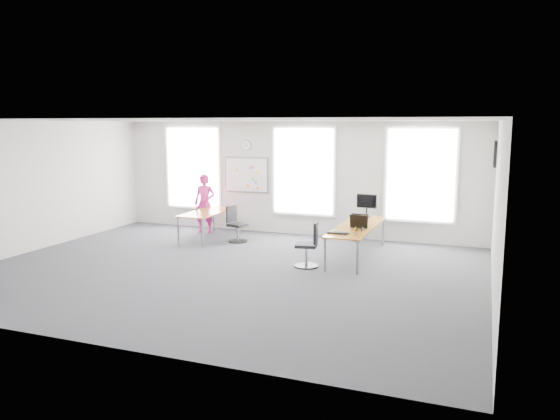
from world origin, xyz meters
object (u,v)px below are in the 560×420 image
at_px(desk_left, 208,213).
at_px(desk_right, 357,228).
at_px(chair_right, 309,247).
at_px(headphones, 359,229).
at_px(chair_left, 236,226).
at_px(keyboard, 338,233).
at_px(monitor, 367,203).
at_px(person, 205,203).

bearing_deg(desk_left, desk_right, -8.16).
distance_m(chair_right, headphones, 1.13).
xyz_separation_m(chair_right, headphones, (0.90, 0.60, 0.34)).
height_order(chair_left, keyboard, chair_left).
distance_m(desk_right, chair_left, 3.26).
distance_m(headphones, monitor, 1.80).
relative_size(desk_right, desk_left, 1.48).
relative_size(person, headphones, 9.52).
bearing_deg(monitor, desk_right, -83.29).
height_order(chair_right, headphones, chair_right).
bearing_deg(desk_left, person, 124.52).
bearing_deg(keyboard, person, 160.02).
xyz_separation_m(desk_right, chair_left, (-3.21, 0.52, -0.27)).
bearing_deg(chair_right, desk_left, -127.54).
relative_size(chair_left, person, 0.56).
distance_m(person, headphones, 5.01).
bearing_deg(chair_left, desk_left, 97.93).
relative_size(person, monitor, 2.89).
relative_size(desk_right, monitor, 5.30).
xyz_separation_m(desk_right, monitor, (-0.05, 1.19, 0.38)).
bearing_deg(desk_right, chair_left, 170.83).
distance_m(desk_left, chair_left, 0.85).
bearing_deg(chair_left, person, 71.35).
relative_size(desk_right, chair_right, 3.09).
bearing_deg(desk_left, chair_left, -4.07).
bearing_deg(chair_right, monitor, 154.26).
distance_m(desk_right, headphones, 0.60).
xyz_separation_m(chair_left, monitor, (3.16, 0.67, 0.65)).
xyz_separation_m(keyboard, monitor, (0.12, 2.21, 0.32)).
relative_size(desk_left, chair_right, 2.08).
relative_size(chair_right, keyboard, 2.13).
distance_m(chair_left, monitor, 3.30).
relative_size(chair_right, headphones, 5.64).
xyz_separation_m(person, keyboard, (4.33, -2.30, -0.08)).
distance_m(keyboard, monitor, 2.23).
bearing_deg(keyboard, chair_left, 161.19).
xyz_separation_m(chair_right, chair_left, (-2.47, 1.69, -0.02)).
height_order(chair_left, headphones, chair_left).
bearing_deg(person, chair_right, -41.44).
bearing_deg(chair_left, desk_right, -87.18).
height_order(desk_right, desk_left, desk_left).
bearing_deg(person, desk_left, -63.82).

